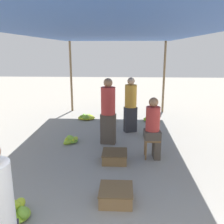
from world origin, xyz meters
TOP-DOWN VIEW (x-y plane):
  - canopy_post_back_left at (-1.74, 8.00)m, footprint 0.08×0.08m
  - canopy_post_back_right at (1.74, 8.00)m, footprint 0.08×0.08m
  - canopy_tarp at (0.00, 4.15)m, footprint 3.87×8.10m
  - stool at (0.89, 3.80)m, footprint 0.34×0.34m
  - vendor_seated at (0.91, 3.79)m, footprint 0.36×0.36m
  - banana_pile_left_0 at (-1.02, 6.84)m, footprint 0.58×0.59m
  - banana_pile_left_2 at (-1.08, 4.60)m, footprint 0.37×0.52m
  - banana_pile_left_3 at (-1.27, 1.68)m, footprint 0.60×0.55m
  - banana_pile_right_0 at (1.01, 5.20)m, footprint 0.40×0.50m
  - banana_pile_right_1 at (1.18, 6.66)m, footprint 0.55×0.57m
  - crate_near at (0.09, 3.56)m, footprint 0.52×0.52m
  - crate_mid at (0.17, 2.12)m, footprint 0.52×0.52m
  - shopper_walking_mid at (-0.11, 4.60)m, footprint 0.40×0.40m
  - shopper_walking_far at (0.46, 5.57)m, footprint 0.43×0.43m

SIDE VIEW (x-z plane):
  - banana_pile_left_0 at x=-1.02m, z-range -0.02..0.15m
  - banana_pile_right_1 at x=1.18m, z-range -0.03..0.16m
  - banana_pile_left_2 at x=-1.08m, z-range -0.03..0.17m
  - banana_pile_right_0 at x=1.01m, z-range -0.01..0.18m
  - banana_pile_left_3 at x=-1.27m, z-range -0.05..0.22m
  - crate_near at x=0.09m, z-range 0.00..0.22m
  - crate_mid at x=0.17m, z-range 0.00..0.23m
  - stool at x=0.89m, z-range 0.13..0.58m
  - vendor_seated at x=0.91m, z-range 0.03..1.38m
  - shopper_walking_far at x=0.46m, z-range 0.03..1.60m
  - shopper_walking_mid at x=-0.11m, z-range 0.03..1.69m
  - canopy_post_back_left at x=-1.74m, z-range 0.00..2.61m
  - canopy_post_back_right at x=1.74m, z-range 0.00..2.61m
  - canopy_tarp at x=0.00m, z-range 2.61..2.65m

